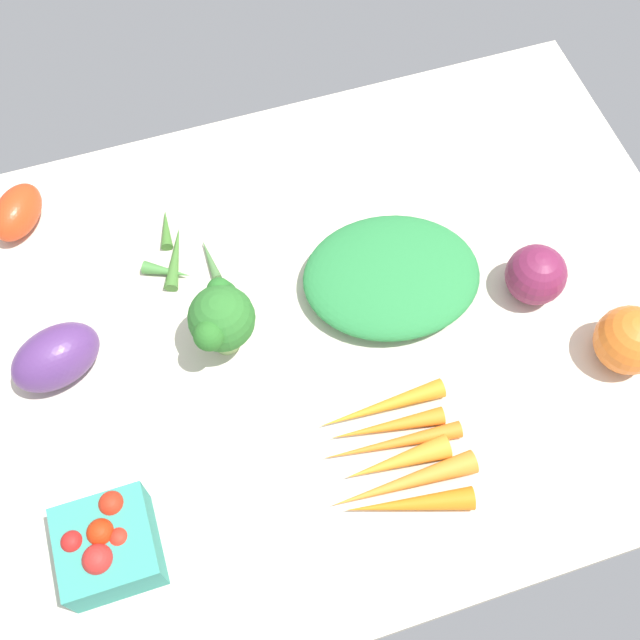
{
  "coord_description": "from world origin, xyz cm",
  "views": [
    {
      "loc": [
        -14.48,
        -45.13,
        93.94
      ],
      "look_at": [
        0.0,
        0.0,
        4.0
      ],
      "focal_mm": 44.54,
      "sensor_mm": 36.0,
      "label": 1
    }
  ],
  "objects_px": {
    "heirloom_tomato_orange": "(630,340)",
    "eggplant": "(56,357)",
    "okra_pile": "(176,255)",
    "broccoli_head": "(221,317)",
    "roma_tomato": "(17,212)",
    "leafy_greens_clump": "(391,276)",
    "carrot_bunch": "(396,459)",
    "red_onion_center": "(536,275)",
    "berry_basket": "(108,546)"
  },
  "relations": [
    {
      "from": "okra_pile",
      "to": "broccoli_head",
      "type": "bearing_deg",
      "value": -77.22
    },
    {
      "from": "okra_pile",
      "to": "carrot_bunch",
      "type": "distance_m",
      "value": 0.41
    },
    {
      "from": "roma_tomato",
      "to": "heirloom_tomato_orange",
      "type": "bearing_deg",
      "value": -86.73
    },
    {
      "from": "carrot_bunch",
      "to": "heirloom_tomato_orange",
      "type": "bearing_deg",
      "value": 8.21
    },
    {
      "from": "broccoli_head",
      "to": "okra_pile",
      "type": "height_order",
      "value": "broccoli_head"
    },
    {
      "from": "carrot_bunch",
      "to": "eggplant",
      "type": "bearing_deg",
      "value": 145.82
    },
    {
      "from": "carrot_bunch",
      "to": "berry_basket",
      "type": "relative_size",
      "value": 1.74
    },
    {
      "from": "carrot_bunch",
      "to": "berry_basket",
      "type": "xyz_separation_m",
      "value": [
        -0.34,
        -0.0,
        0.02
      ]
    },
    {
      "from": "broccoli_head",
      "to": "leafy_greens_clump",
      "type": "bearing_deg",
      "value": 3.49
    },
    {
      "from": "broccoli_head",
      "to": "berry_basket",
      "type": "height_order",
      "value": "broccoli_head"
    },
    {
      "from": "leafy_greens_clump",
      "to": "heirloom_tomato_orange",
      "type": "bearing_deg",
      "value": -37.48
    },
    {
      "from": "leafy_greens_clump",
      "to": "okra_pile",
      "type": "distance_m",
      "value": 0.29
    },
    {
      "from": "leafy_greens_clump",
      "to": "berry_basket",
      "type": "relative_size",
      "value": 2.27
    },
    {
      "from": "broccoli_head",
      "to": "roma_tomato",
      "type": "relative_size",
      "value": 1.2
    },
    {
      "from": "broccoli_head",
      "to": "carrot_bunch",
      "type": "xyz_separation_m",
      "value": [
        0.15,
        -0.22,
        -0.05
      ]
    },
    {
      "from": "roma_tomato",
      "to": "carrot_bunch",
      "type": "xyz_separation_m",
      "value": [
        0.38,
        -0.48,
        -0.01
      ]
    },
    {
      "from": "roma_tomato",
      "to": "red_onion_center",
      "type": "height_order",
      "value": "red_onion_center"
    },
    {
      "from": "eggplant",
      "to": "berry_basket",
      "type": "relative_size",
      "value": 1.1
    },
    {
      "from": "heirloom_tomato_orange",
      "to": "eggplant",
      "type": "bearing_deg",
      "value": 163.85
    },
    {
      "from": "carrot_bunch",
      "to": "okra_pile",
      "type": "bearing_deg",
      "value": 116.98
    },
    {
      "from": "heirloom_tomato_orange",
      "to": "red_onion_center",
      "type": "bearing_deg",
      "value": 118.97
    },
    {
      "from": "roma_tomato",
      "to": "red_onion_center",
      "type": "relative_size",
      "value": 1.16
    },
    {
      "from": "heirloom_tomato_orange",
      "to": "roma_tomato",
      "type": "height_order",
      "value": "heirloom_tomato_orange"
    },
    {
      "from": "broccoli_head",
      "to": "okra_pile",
      "type": "distance_m",
      "value": 0.16
    },
    {
      "from": "red_onion_center",
      "to": "berry_basket",
      "type": "relative_size",
      "value": 0.77
    },
    {
      "from": "okra_pile",
      "to": "red_onion_center",
      "type": "relative_size",
      "value": 1.67
    },
    {
      "from": "carrot_bunch",
      "to": "berry_basket",
      "type": "bearing_deg",
      "value": -179.63
    },
    {
      "from": "heirloom_tomato_orange",
      "to": "okra_pile",
      "type": "relative_size",
      "value": 0.65
    },
    {
      "from": "broccoli_head",
      "to": "red_onion_center",
      "type": "bearing_deg",
      "value": -6.91
    },
    {
      "from": "leafy_greens_clump",
      "to": "red_onion_center",
      "type": "distance_m",
      "value": 0.19
    },
    {
      "from": "broccoli_head",
      "to": "red_onion_center",
      "type": "height_order",
      "value": "broccoli_head"
    },
    {
      "from": "leafy_greens_clump",
      "to": "broccoli_head",
      "type": "height_order",
      "value": "broccoli_head"
    },
    {
      "from": "carrot_bunch",
      "to": "red_onion_center",
      "type": "distance_m",
      "value": 0.31
    },
    {
      "from": "broccoli_head",
      "to": "eggplant",
      "type": "height_order",
      "value": "broccoli_head"
    },
    {
      "from": "broccoli_head",
      "to": "carrot_bunch",
      "type": "relative_size",
      "value": 0.61
    },
    {
      "from": "roma_tomato",
      "to": "carrot_bunch",
      "type": "height_order",
      "value": "roma_tomato"
    },
    {
      "from": "leafy_greens_clump",
      "to": "broccoli_head",
      "type": "bearing_deg",
      "value": -176.51
    },
    {
      "from": "eggplant",
      "to": "broccoli_head",
      "type": "bearing_deg",
      "value": -25.17
    },
    {
      "from": "okra_pile",
      "to": "berry_basket",
      "type": "bearing_deg",
      "value": -113.03
    },
    {
      "from": "roma_tomato",
      "to": "berry_basket",
      "type": "relative_size",
      "value": 0.89
    },
    {
      "from": "broccoli_head",
      "to": "roma_tomato",
      "type": "bearing_deg",
      "value": 130.24
    },
    {
      "from": "heirloom_tomato_orange",
      "to": "eggplant",
      "type": "relative_size",
      "value": 0.76
    },
    {
      "from": "heirloom_tomato_orange",
      "to": "eggplant",
      "type": "xyz_separation_m",
      "value": [
        -0.68,
        0.2,
        -0.01
      ]
    },
    {
      "from": "heirloom_tomato_orange",
      "to": "carrot_bunch",
      "type": "bearing_deg",
      "value": -171.79
    },
    {
      "from": "eggplant",
      "to": "berry_basket",
      "type": "distance_m",
      "value": 0.25
    },
    {
      "from": "okra_pile",
      "to": "roma_tomato",
      "type": "height_order",
      "value": "roma_tomato"
    },
    {
      "from": "roma_tomato",
      "to": "berry_basket",
      "type": "distance_m",
      "value": 0.49
    },
    {
      "from": "eggplant",
      "to": "red_onion_center",
      "type": "height_order",
      "value": "red_onion_center"
    },
    {
      "from": "leafy_greens_clump",
      "to": "eggplant",
      "type": "height_order",
      "value": "eggplant"
    },
    {
      "from": "okra_pile",
      "to": "eggplant",
      "type": "height_order",
      "value": "eggplant"
    }
  ]
}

